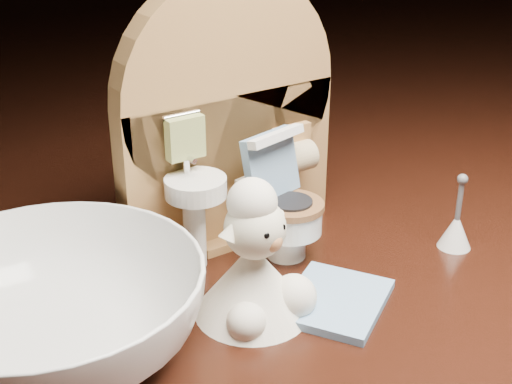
% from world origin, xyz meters
% --- Properties ---
extents(backdrop_panel, '(0.13, 0.05, 0.15)m').
position_xyz_m(backdrop_panel, '(-0.00, 0.06, 0.07)').
color(backdrop_panel, '#A97741').
rests_on(backdrop_panel, ground).
extents(toy_toilet, '(0.04, 0.05, 0.07)m').
position_xyz_m(toy_toilet, '(0.01, 0.03, 0.03)').
color(toy_toilet, white).
rests_on(toy_toilet, ground).
extents(bath_mat, '(0.07, 0.07, 0.00)m').
position_xyz_m(bath_mat, '(0.00, -0.03, 0.00)').
color(bath_mat, '#749AC0').
rests_on(bath_mat, ground).
extents(toilet_brush, '(0.02, 0.02, 0.04)m').
position_xyz_m(toilet_brush, '(0.10, -0.02, 0.01)').
color(toilet_brush, white).
rests_on(toilet_brush, ground).
extents(plush_lamb, '(0.06, 0.06, 0.07)m').
position_xyz_m(plush_lamb, '(-0.03, -0.01, 0.02)').
color(plush_lamb, white).
rests_on(plush_lamb, ground).
extents(ceramic_bowl, '(0.17, 0.17, 0.04)m').
position_xyz_m(ceramic_bowl, '(-0.12, 0.02, 0.02)').
color(ceramic_bowl, white).
rests_on(ceramic_bowl, ground).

